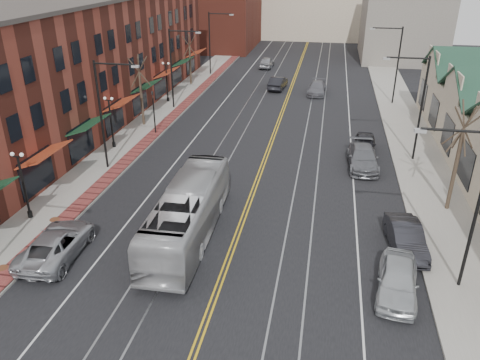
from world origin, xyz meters
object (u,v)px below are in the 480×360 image
at_px(parked_car_a, 398,280).
at_px(parked_car_c, 363,158).
at_px(parked_car_b, 406,238).
at_px(transit_bus, 188,212).
at_px(parked_car_d, 365,144).
at_px(parked_suv, 57,244).

relative_size(parked_car_a, parked_car_c, 0.86).
bearing_deg(parked_car_b, parked_car_a, -108.13).
relative_size(transit_bus, parked_car_d, 2.60).
distance_m(parked_car_a, parked_car_b, 4.05).
height_order(parked_car_a, parked_car_b, parked_car_a).
relative_size(parked_car_b, parked_car_c, 0.86).
relative_size(transit_bus, parked_car_c, 2.10).
xyz_separation_m(parked_suv, parked_car_d, (16.85, 18.29, -0.03)).
bearing_deg(parked_suv, transit_bus, -156.13).
distance_m(transit_bus, parked_suv, 7.17).
xyz_separation_m(transit_bus, parked_car_c, (10.20, 11.98, -0.79)).
bearing_deg(parked_car_c, parked_car_b, -83.38).
distance_m(parked_suv, parked_car_a, 17.50).
xyz_separation_m(parked_suv, parked_car_b, (18.35, 4.14, -0.01)).
height_order(parked_suv, parked_car_c, parked_car_c).
bearing_deg(parked_car_c, parked_car_a, -89.00).
height_order(parked_car_a, parked_car_c, parked_car_a).
relative_size(transit_bus, parked_car_b, 2.45).
distance_m(parked_car_c, parked_car_d, 3.08).
bearing_deg(parked_car_c, parked_car_d, 81.89).
height_order(transit_bus, parked_suv, transit_bus).
distance_m(parked_car_a, parked_car_d, 18.12).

